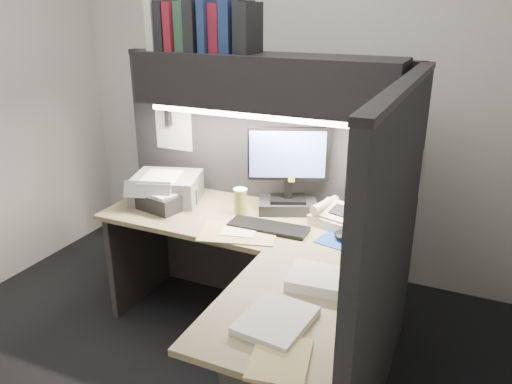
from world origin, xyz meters
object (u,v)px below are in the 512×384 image
monitor (288,179)px  keyboard (268,227)px  coffee_cup (240,202)px  desk (257,326)px  printer (167,188)px  notebook_stack (162,198)px  telephone (335,216)px  overhead_shelf (264,81)px

monitor → keyboard: monitor is taller
monitor → keyboard: (-0.00, -0.29, -0.20)m
coffee_cup → desk: bearing=-57.6°
keyboard → printer: (-0.77, 0.14, 0.07)m
keyboard → monitor: bearing=87.7°
printer → notebook_stack: 0.10m
printer → keyboard: bearing=-28.0°
telephone → notebook_stack: size_ratio=0.72×
overhead_shelf → notebook_stack: (-0.59, -0.23, -0.72)m
desk → keyboard: 0.59m
keyboard → telephone: (0.32, 0.23, 0.04)m
desk → printer: bearing=145.9°
coffee_cup → printer: printer is taller
coffee_cup → printer: 0.52m
desk → overhead_shelf: 1.33m
monitor → notebook_stack: size_ratio=1.57×
desk → monitor: 0.93m
overhead_shelf → telephone: 0.86m
monitor → notebook_stack: bearing=175.4°
monitor → telephone: size_ratio=2.19×
overhead_shelf → telephone: size_ratio=6.54×
overhead_shelf → notebook_stack: overhead_shelf is taller
desk → notebook_stack: (-0.89, 0.53, 0.34)m
coffee_cup → overhead_shelf: bearing=55.7°
overhead_shelf → keyboard: overhead_shelf is taller
desk → overhead_shelf: (-0.30, 0.75, 1.06)m
printer → notebook_stack: printer is taller
printer → coffee_cup: bearing=-17.9°
keyboard → desk: bearing=-74.3°
monitor → notebook_stack: (-0.74, -0.24, -0.16)m
monitor → printer: 0.79m
monitor → coffee_cup: 0.32m
keyboard → notebook_stack: bearing=174.8°
keyboard → notebook_stack: 0.74m
monitor → printer: (-0.77, -0.15, -0.13)m
desk → monitor: monitor is taller
telephone → notebook_stack: (-1.05, -0.18, 0.00)m
keyboard → notebook_stack: notebook_stack is taller
printer → overhead_shelf: bearing=-5.6°
telephone → overhead_shelf: bearing=-168.5°
overhead_shelf → coffee_cup: size_ratio=10.65×
desk → coffee_cup: bearing=122.4°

